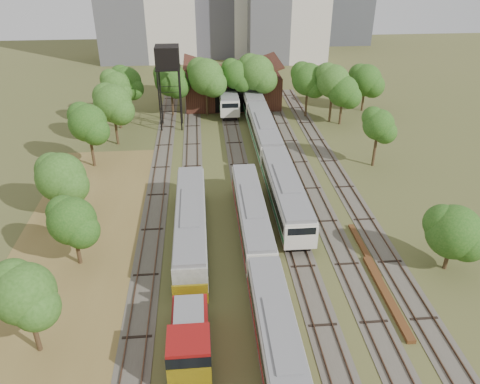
{
  "coord_description": "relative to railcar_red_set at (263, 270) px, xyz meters",
  "views": [
    {
      "loc": [
        -6.58,
        -22.53,
        26.11
      ],
      "look_at": [
        -2.85,
        20.35,
        2.5
      ],
      "focal_mm": 35.0,
      "sensor_mm": 36.0,
      "label": 1
    }
  ],
  "objects": [
    {
      "name": "rail_pile_far",
      "position": [
        10.2,
        4.33,
        -1.65
      ],
      "size": [
        0.52,
        8.29,
        0.27
      ],
      "primitive_type": "cube",
      "color": "brown",
      "rests_on": "ground"
    },
    {
      "name": "maintenance_shed",
      "position": [
        1.0,
        49.85,
        1.13
      ],
      "size": [
        16.45,
        11.55,
        7.58
      ],
      "color": "#391B15",
      "rests_on": "ground"
    },
    {
      "name": "railcar_red_set",
      "position": [
        0.0,
        0.0,
        0.0
      ],
      "size": [
        2.73,
        34.58,
        3.37
      ],
      "color": "black",
      "rests_on": "ground"
    },
    {
      "name": "rail_pile_near",
      "position": [
        10.0,
        -2.22,
        -1.61
      ],
      "size": [
        0.68,
        10.19,
        0.34
      ],
      "primitive_type": "cube",
      "color": "brown",
      "rests_on": "ground"
    },
    {
      "name": "railcar_rear",
      "position": [
        0.0,
        47.81,
        0.25
      ],
      "size": [
        3.11,
        16.08,
        3.84
      ],
      "color": "black",
      "rests_on": "ground"
    },
    {
      "name": "ground",
      "position": [
        2.0,
        -8.13,
        -1.78
      ],
      "size": [
        240.0,
        240.0,
        0.0
      ],
      "primitive_type": "plane",
      "color": "#475123",
      "rests_on": "ground"
    },
    {
      "name": "tree_band_left",
      "position": [
        -17.46,
        16.33,
        3.68
      ],
      "size": [
        8.1,
        63.45,
        8.62
      ],
      "color": "#382616",
      "rests_on": "ground"
    },
    {
      "name": "tree_band_right",
      "position": [
        16.96,
        20.28,
        3.02
      ],
      "size": [
        5.36,
        41.44,
        7.7
      ],
      "color": "#382616",
      "rests_on": "ground"
    },
    {
      "name": "tree_band_far",
      "position": [
        4.19,
        42.81,
        4.43
      ],
      "size": [
        44.59,
        10.63,
        9.57
      ],
      "color": "#382616",
      "rests_on": "ground"
    },
    {
      "name": "tracks",
      "position": [
        1.33,
        16.87,
        -1.74
      ],
      "size": [
        24.6,
        80.0,
        0.19
      ],
      "color": "#4C473D",
      "rests_on": "ground"
    },
    {
      "name": "shunter_locomotive",
      "position": [
        -6.0,
        -7.29,
        0.01
      ],
      "size": [
        2.84,
        8.1,
        3.72
      ],
      "color": "black",
      "rests_on": "ground"
    },
    {
      "name": "water_tower",
      "position": [
        -9.14,
        38.71,
        8.6
      ],
      "size": [
        3.57,
        3.57,
        12.31
      ],
      "color": "black",
      "rests_on": "ground"
    },
    {
      "name": "old_grey_coach",
      "position": [
        -6.0,
        7.62,
        0.19
      ],
      "size": [
        2.93,
        18.0,
        3.62
      ],
      "color": "black",
      "rests_on": "ground"
    },
    {
      "name": "dry_grass_patch",
      "position": [
        -16.0,
        -0.13,
        -1.76
      ],
      "size": [
        14.0,
        60.0,
        0.04
      ],
      "primitive_type": "cube",
      "color": "brown",
      "rests_on": "ground"
    },
    {
      "name": "railcar_green_set",
      "position": [
        4.0,
        29.81,
        0.25
      ],
      "size": [
        3.11,
        52.08,
        3.85
      ],
      "color": "black",
      "rests_on": "ground"
    }
  ]
}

